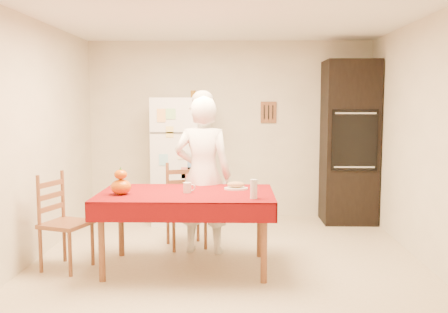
{
  "coord_description": "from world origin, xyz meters",
  "views": [
    {
      "loc": [
        0.08,
        -4.87,
        1.63
      ],
      "look_at": [
        -0.04,
        0.2,
        1.09
      ],
      "focal_mm": 40.0,
      "sensor_mm": 36.0,
      "label": 1
    }
  ],
  "objects_px": {
    "pumpkin_lower": "(121,187)",
    "oven_cabinet": "(349,142)",
    "chair_far": "(185,202)",
    "seated_woman": "(203,175)",
    "coffee_mug": "(187,188)",
    "bread_plate": "(236,189)",
    "dining_table": "(186,199)",
    "chair_left": "(61,218)",
    "wine_glass": "(254,189)",
    "refrigerator": "(182,160)"
  },
  "relations": [
    {
      "from": "coffee_mug",
      "to": "pumpkin_lower",
      "type": "bearing_deg",
      "value": -170.79
    },
    {
      "from": "chair_far",
      "to": "chair_left",
      "type": "bearing_deg",
      "value": -162.58
    },
    {
      "from": "refrigerator",
      "to": "coffee_mug",
      "type": "relative_size",
      "value": 17.0
    },
    {
      "from": "pumpkin_lower",
      "to": "wine_glass",
      "type": "xyz_separation_m",
      "value": [
        1.26,
        -0.17,
        0.02
      ]
    },
    {
      "from": "refrigerator",
      "to": "seated_woman",
      "type": "height_order",
      "value": "seated_woman"
    },
    {
      "from": "refrigerator",
      "to": "coffee_mug",
      "type": "xyz_separation_m",
      "value": [
        0.26,
        -1.97,
        -0.04
      ]
    },
    {
      "from": "refrigerator",
      "to": "coffee_mug",
      "type": "height_order",
      "value": "refrigerator"
    },
    {
      "from": "wine_glass",
      "to": "chair_left",
      "type": "bearing_deg",
      "value": 171.85
    },
    {
      "from": "oven_cabinet",
      "to": "coffee_mug",
      "type": "relative_size",
      "value": 22.0
    },
    {
      "from": "dining_table",
      "to": "bread_plate",
      "type": "xyz_separation_m",
      "value": [
        0.49,
        0.18,
        0.08
      ]
    },
    {
      "from": "chair_left",
      "to": "dining_table",
      "type": "bearing_deg",
      "value": -70.35
    },
    {
      "from": "wine_glass",
      "to": "pumpkin_lower",
      "type": "bearing_deg",
      "value": 172.17
    },
    {
      "from": "seated_woman",
      "to": "pumpkin_lower",
      "type": "relative_size",
      "value": 8.76
    },
    {
      "from": "chair_far",
      "to": "wine_glass",
      "type": "distance_m",
      "value": 1.37
    },
    {
      "from": "oven_cabinet",
      "to": "chair_far",
      "type": "xyz_separation_m",
      "value": [
        -2.12,
        -1.19,
        -0.59
      ]
    },
    {
      "from": "refrigerator",
      "to": "bread_plate",
      "type": "distance_m",
      "value": 1.92
    },
    {
      "from": "seated_woman",
      "to": "coffee_mug",
      "type": "height_order",
      "value": "seated_woman"
    },
    {
      "from": "dining_table",
      "to": "seated_woman",
      "type": "xyz_separation_m",
      "value": [
        0.13,
        0.55,
        0.16
      ]
    },
    {
      "from": "refrigerator",
      "to": "pumpkin_lower",
      "type": "relative_size",
      "value": 8.72
    },
    {
      "from": "dining_table",
      "to": "coffee_mug",
      "type": "xyz_separation_m",
      "value": [
        0.01,
        -0.02,
        0.12
      ]
    },
    {
      "from": "chair_far",
      "to": "dining_table",
      "type": "bearing_deg",
      "value": -101.68
    },
    {
      "from": "dining_table",
      "to": "chair_far",
      "type": "distance_m",
      "value": 0.83
    },
    {
      "from": "chair_left",
      "to": "coffee_mug",
      "type": "xyz_separation_m",
      "value": [
        1.25,
        0.0,
        0.3
      ]
    },
    {
      "from": "chair_far",
      "to": "pumpkin_lower",
      "type": "bearing_deg",
      "value": -137.69
    },
    {
      "from": "chair_left",
      "to": "pumpkin_lower",
      "type": "relative_size",
      "value": 4.87
    },
    {
      "from": "seated_woman",
      "to": "pumpkin_lower",
      "type": "xyz_separation_m",
      "value": [
        -0.74,
        -0.67,
        -0.02
      ]
    },
    {
      "from": "dining_table",
      "to": "refrigerator",
      "type": "bearing_deg",
      "value": 97.35
    },
    {
      "from": "seated_woman",
      "to": "pumpkin_lower",
      "type": "height_order",
      "value": "seated_woman"
    },
    {
      "from": "coffee_mug",
      "to": "bread_plate",
      "type": "relative_size",
      "value": 0.42
    },
    {
      "from": "pumpkin_lower",
      "to": "oven_cabinet",
      "type": "bearing_deg",
      "value": 38.73
    },
    {
      "from": "chair_far",
      "to": "chair_left",
      "type": "xyz_separation_m",
      "value": [
        -1.14,
        -0.83,
        0.0
      ]
    },
    {
      "from": "seated_woman",
      "to": "bread_plate",
      "type": "relative_size",
      "value": 7.11
    },
    {
      "from": "dining_table",
      "to": "chair_left",
      "type": "distance_m",
      "value": 1.25
    },
    {
      "from": "chair_far",
      "to": "bread_plate",
      "type": "height_order",
      "value": "chair_far"
    },
    {
      "from": "seated_woman",
      "to": "pumpkin_lower",
      "type": "bearing_deg",
      "value": 48.73
    },
    {
      "from": "dining_table",
      "to": "pumpkin_lower",
      "type": "bearing_deg",
      "value": -168.88
    },
    {
      "from": "dining_table",
      "to": "wine_glass",
      "type": "bearing_deg",
      "value": -24.4
    },
    {
      "from": "refrigerator",
      "to": "seated_woman",
      "type": "xyz_separation_m",
      "value": [
        0.38,
        -1.4,
        0.0
      ]
    },
    {
      "from": "chair_left",
      "to": "bread_plate",
      "type": "xyz_separation_m",
      "value": [
        1.73,
        0.2,
        0.26
      ]
    },
    {
      "from": "chair_left",
      "to": "bread_plate",
      "type": "relative_size",
      "value": 3.96
    },
    {
      "from": "chair_far",
      "to": "wine_glass",
      "type": "relative_size",
      "value": 5.4
    },
    {
      "from": "refrigerator",
      "to": "seated_woman",
      "type": "relative_size",
      "value": 1.0
    },
    {
      "from": "refrigerator",
      "to": "dining_table",
      "type": "xyz_separation_m",
      "value": [
        0.25,
        -1.95,
        -0.16
      ]
    },
    {
      "from": "oven_cabinet",
      "to": "chair_left",
      "type": "xyz_separation_m",
      "value": [
        -3.27,
        -2.02,
        -0.59
      ]
    },
    {
      "from": "refrigerator",
      "to": "wine_glass",
      "type": "height_order",
      "value": "refrigerator"
    },
    {
      "from": "refrigerator",
      "to": "dining_table",
      "type": "height_order",
      "value": "refrigerator"
    },
    {
      "from": "refrigerator",
      "to": "oven_cabinet",
      "type": "relative_size",
      "value": 0.77
    },
    {
      "from": "chair_far",
      "to": "pumpkin_lower",
      "type": "xyz_separation_m",
      "value": [
        -0.52,
        -0.93,
        0.33
      ]
    },
    {
      "from": "oven_cabinet",
      "to": "bread_plate",
      "type": "height_order",
      "value": "oven_cabinet"
    },
    {
      "from": "chair_left",
      "to": "pumpkin_lower",
      "type": "xyz_separation_m",
      "value": [
        0.63,
        -0.1,
        0.33
      ]
    }
  ]
}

